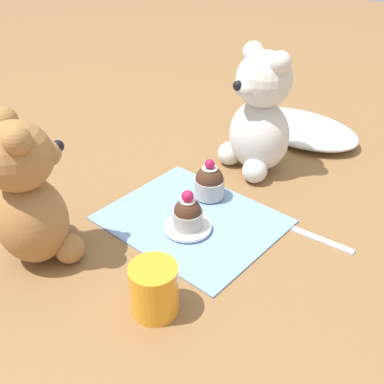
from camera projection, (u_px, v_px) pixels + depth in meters
name	position (u px, v px, depth m)	size (l,w,h in m)	color
ground_plane	(192.00, 220.00, 0.74)	(4.00, 4.00, 0.00)	olive
knitted_placemat	(192.00, 219.00, 0.74)	(0.27, 0.22, 0.01)	#7A9ED1
tulle_cloth	(300.00, 128.00, 0.99)	(0.26, 0.17, 0.04)	white
teddy_bear_cream	(259.00, 116.00, 0.82)	(0.15, 0.14, 0.24)	silver
teddy_bear_tan	(29.00, 197.00, 0.61)	(0.14, 0.13, 0.22)	#A3703D
cupcake_near_cream_bear	(209.00, 182.00, 0.77)	(0.05, 0.05, 0.07)	#B2ADA3
saucer_plate	(188.00, 227.00, 0.71)	(0.08, 0.08, 0.01)	white
cupcake_near_tan_bear	(188.00, 214.00, 0.70)	(0.05, 0.05, 0.07)	#B2ADA3
juice_glass	(154.00, 289.00, 0.56)	(0.06, 0.06, 0.07)	orange
teaspoon	(322.00, 239.00, 0.69)	(0.10, 0.01, 0.01)	silver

